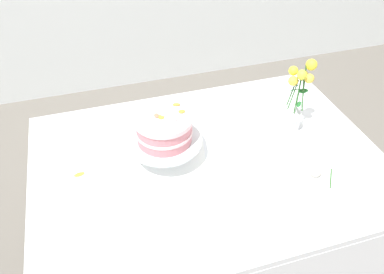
% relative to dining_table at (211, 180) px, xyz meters
% --- Properties ---
extents(ground_plane, '(12.00, 12.00, 0.00)m').
position_rel_dining_table_xyz_m(ground_plane, '(0.00, 0.03, -0.65)').
color(ground_plane, '#666059').
extents(dining_table, '(1.40, 1.00, 0.74)m').
position_rel_dining_table_xyz_m(dining_table, '(0.00, 0.00, 0.00)').
color(dining_table, white).
rests_on(dining_table, ground).
extents(linen_napkin, '(0.38, 0.38, 0.00)m').
position_rel_dining_table_xyz_m(linen_napkin, '(-0.17, 0.09, 0.09)').
color(linen_napkin, white).
rests_on(linen_napkin, dining_table).
extents(cake_stand, '(0.29, 0.29, 0.10)m').
position_rel_dining_table_xyz_m(cake_stand, '(-0.17, 0.09, 0.18)').
color(cake_stand, silver).
rests_on(cake_stand, linen_napkin).
extents(layer_cake, '(0.22, 0.22, 0.12)m').
position_rel_dining_table_xyz_m(layer_cake, '(-0.16, 0.09, 0.25)').
color(layer_cake, '#CC7A84').
rests_on(layer_cake, cake_stand).
extents(flower_vase, '(0.11, 0.10, 0.34)m').
position_rel_dining_table_xyz_m(flower_vase, '(0.41, 0.11, 0.24)').
color(flower_vase, silver).
rests_on(flower_vase, dining_table).
extents(fallen_rose, '(0.11, 0.10, 0.05)m').
position_rel_dining_table_xyz_m(fallen_rose, '(0.36, -0.17, 0.12)').
color(fallen_rose, '#2D6028').
rests_on(fallen_rose, dining_table).
extents(loose_petal_0, '(0.04, 0.03, 0.00)m').
position_rel_dining_table_xyz_m(loose_petal_0, '(-0.51, 0.09, 0.10)').
color(loose_petal_0, orange).
rests_on(loose_petal_0, dining_table).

